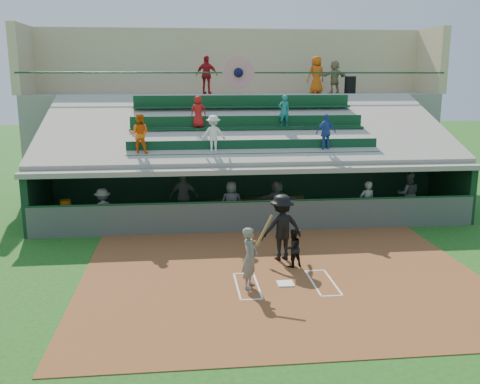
{
  "coord_description": "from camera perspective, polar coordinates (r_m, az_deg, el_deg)",
  "views": [
    {
      "loc": [
        -2.65,
        -13.21,
        5.47
      ],
      "look_at": [
        -0.84,
        3.5,
        1.8
      ],
      "focal_mm": 40.0,
      "sensor_mm": 36.0,
      "label": 1
    }
  ],
  "objects": [
    {
      "name": "concourse_staff_c",
      "position": [
        27.47,
        10.05,
        12.0
      ],
      "size": [
        1.56,
        0.91,
        1.61
      ],
      "primitive_type": "imported",
      "rotation": [
        0.0,
        0.0,
        3.45
      ],
      "color": "tan",
      "rests_on": "concourse_slab"
    },
    {
      "name": "concourse_staff_b",
      "position": [
        27.08,
        8.14,
        12.27
      ],
      "size": [
        0.99,
        0.76,
        1.81
      ],
      "primitive_type": "imported",
      "rotation": [
        0.0,
        0.0,
        3.36
      ],
      "color": "#D1500C",
      "rests_on": "concourse_slab"
    },
    {
      "name": "water_cooler",
      "position": [
        20.18,
        -18.11,
        -1.34
      ],
      "size": [
        0.38,
        0.38,
        0.38
      ],
      "primitive_type": "cylinder",
      "color": "#CD570C",
      "rests_on": "white_table"
    },
    {
      "name": "dugout_bench",
      "position": [
        22.07,
        1.3,
        -1.28
      ],
      "size": [
        15.74,
        4.45,
        0.48
      ],
      "primitive_type": "cube",
      "rotation": [
        0.0,
        0.0,
        0.25
      ],
      "color": "brown",
      "rests_on": "dugout_floor"
    },
    {
      "name": "dugout_player_b",
      "position": [
        20.45,
        -6.01,
        -0.47
      ],
      "size": [
        1.14,
        0.6,
        1.85
      ],
      "primitive_type": "imported",
      "rotation": [
        0.0,
        0.0,
        3.0
      ],
      "color": "#515450",
      "rests_on": "dugout_floor"
    },
    {
      "name": "dirt_slab",
      "position": [
        14.99,
        4.5,
        -9.08
      ],
      "size": [
        11.0,
        9.0,
        0.02
      ],
      "primitive_type": "cube",
      "color": "brown",
      "rests_on": "ground"
    },
    {
      "name": "dugout_player_e",
      "position": [
        20.33,
        13.37,
        -1.13
      ],
      "size": [
        0.65,
        0.49,
        1.64
      ],
      "primitive_type": "imported",
      "rotation": [
        0.0,
        0.0,
        3.31
      ],
      "color": "#60635D",
      "rests_on": "dugout_floor"
    },
    {
      "name": "white_table",
      "position": [
        20.38,
        -18.17,
        -2.76
      ],
      "size": [
        0.91,
        0.77,
        0.69
      ],
      "primitive_type": "cube",
      "rotation": [
        0.0,
        0.0,
        -0.26
      ],
      "color": "white",
      "rests_on": "dugout_floor"
    },
    {
      "name": "dugout_floor",
      "position": [
        20.86,
        1.34,
        -2.83
      ],
      "size": [
        16.0,
        3.5,
        0.04
      ],
      "primitive_type": "cube",
      "color": "gray",
      "rests_on": "ground"
    },
    {
      "name": "concourse_slab",
      "position": [
        27.03,
        -0.51,
        5.58
      ],
      "size": [
        20.0,
        3.0,
        4.6
      ],
      "primitive_type": "cube",
      "color": "gray",
      "rests_on": "ground"
    },
    {
      "name": "ground",
      "position": [
        14.54,
        4.86,
        -9.83
      ],
      "size": [
        100.0,
        100.0,
        0.0
      ],
      "primitive_type": "plane",
      "color": "#1A4E15",
      "rests_on": "ground"
    },
    {
      "name": "dugout_player_f",
      "position": [
        22.04,
        17.5,
        -0.21
      ],
      "size": [
        0.98,
        0.84,
        1.73
      ],
      "primitive_type": "imported",
      "rotation": [
        0.0,
        0.0,
        2.9
      ],
      "color": "#5B5E59",
      "rests_on": "dugout_floor"
    },
    {
      "name": "trash_bin",
      "position": [
        27.45,
        11.67,
        11.13
      ],
      "size": [
        0.56,
        0.56,
        0.83
      ],
      "primitive_type": "cylinder",
      "color": "black",
      "rests_on": "concourse_slab"
    },
    {
      "name": "batter_at_plate",
      "position": [
        13.99,
        1.08,
        -6.99
      ],
      "size": [
        0.92,
        0.77,
        1.95
      ],
      "color": "#5A5C57",
      "rests_on": "dirt_slab"
    },
    {
      "name": "home_umpire",
      "position": [
        16.09,
        4.47,
        -3.77
      ],
      "size": [
        1.42,
        1.0,
        2.01
      ],
      "primitive_type": "imported",
      "rotation": [
        0.0,
        0.0,
        3.35
      ],
      "color": "black",
      "rests_on": "dirt_slab"
    },
    {
      "name": "grandstand",
      "position": [
        24.08,
        0.17,
        4.66
      ],
      "size": [
        20.4,
        10.4,
        7.8
      ],
      "color": "#4F544F",
      "rests_on": "ground"
    },
    {
      "name": "dugout_player_d",
      "position": [
        20.26,
        3.97,
        -0.94
      ],
      "size": [
        1.53,
        0.69,
        1.59
      ],
      "primitive_type": "imported",
      "rotation": [
        0.0,
        0.0,
        2.99
      ],
      "color": "#565853",
      "rests_on": "dugout_floor"
    },
    {
      "name": "dugout_player_a",
      "position": [
        19.48,
        -14.4,
        -1.89
      ],
      "size": [
        1.16,
        0.93,
        1.56
      ],
      "primitive_type": "imported",
      "rotation": [
        0.0,
        0.0,
        3.55
      ],
      "color": "#525550",
      "rests_on": "dugout_floor"
    },
    {
      "name": "batters_box_chalk",
      "position": [
        14.53,
        4.86,
        -9.74
      ],
      "size": [
        2.65,
        1.85,
        0.01
      ],
      "color": "white",
      "rests_on": "dirt_slab"
    },
    {
      "name": "dugout_player_c",
      "position": [
        19.77,
        -0.9,
        -1.18
      ],
      "size": [
        0.85,
        0.59,
        1.64
      ],
      "primitive_type": "imported",
      "rotation": [
        0.0,
        0.0,
        3.04
      ],
      "color": "#51534E",
      "rests_on": "dugout_floor"
    },
    {
      "name": "home_plate",
      "position": [
        14.53,
        4.86,
        -9.7
      ],
      "size": [
        0.43,
        0.43,
        0.03
      ],
      "primitive_type": "cube",
      "color": "white",
      "rests_on": "dirt_slab"
    },
    {
      "name": "catcher",
      "position": [
        15.63,
        5.64,
        -5.96
      ],
      "size": [
        0.66,
        0.6,
        1.12
      ],
      "primitive_type": "imported",
      "rotation": [
        0.0,
        0.0,
        3.51
      ],
      "color": "black",
      "rests_on": "dirt_slab"
    },
    {
      "name": "concourse_staff_a",
      "position": [
        25.97,
        -3.56,
        12.36
      ],
      "size": [
        1.14,
        0.76,
        1.8
      ],
      "primitive_type": "imported",
      "rotation": [
        0.0,
        0.0,
        2.8
      ],
      "color": "#AB131C",
      "rests_on": "concourse_slab"
    }
  ]
}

